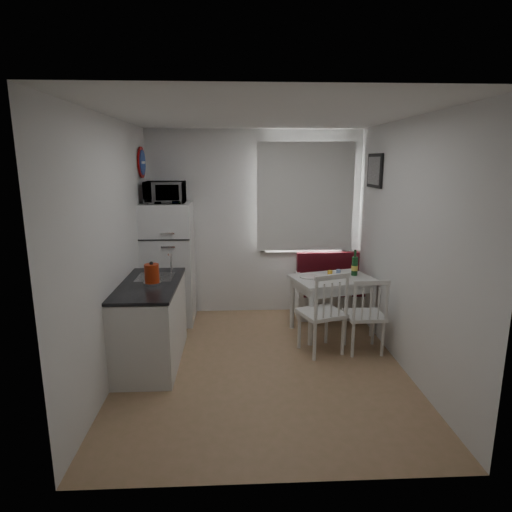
{
  "coord_description": "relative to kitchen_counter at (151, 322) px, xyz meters",
  "views": [
    {
      "loc": [
        -0.27,
        -4.27,
        2.17
      ],
      "look_at": [
        -0.04,
        0.5,
        1.1
      ],
      "focal_mm": 30.0,
      "sensor_mm": 36.0,
      "label": 1
    }
  ],
  "objects": [
    {
      "name": "floor",
      "position": [
        1.2,
        -0.16,
        -0.46
      ],
      "size": [
        3.0,
        3.5,
        0.02
      ],
      "primitive_type": "cube",
      "color": "#9E8054",
      "rests_on": "ground"
    },
    {
      "name": "ceiling",
      "position": [
        1.2,
        -0.16,
        2.14
      ],
      "size": [
        3.0,
        3.5,
        0.02
      ],
      "primitive_type": "cube",
      "color": "white",
      "rests_on": "wall_back"
    },
    {
      "name": "wall_back",
      "position": [
        1.2,
        1.59,
        0.84
      ],
      "size": [
        3.0,
        0.02,
        2.6
      ],
      "primitive_type": "cube",
      "color": "white",
      "rests_on": "floor"
    },
    {
      "name": "wall_front",
      "position": [
        1.2,
        -1.91,
        0.84
      ],
      "size": [
        3.0,
        0.02,
        2.6
      ],
      "primitive_type": "cube",
      "color": "white",
      "rests_on": "floor"
    },
    {
      "name": "wall_left",
      "position": [
        -0.3,
        -0.16,
        0.84
      ],
      "size": [
        0.02,
        3.5,
        2.6
      ],
      "primitive_type": "cube",
      "color": "white",
      "rests_on": "floor"
    },
    {
      "name": "wall_right",
      "position": [
        2.7,
        -0.16,
        0.84
      ],
      "size": [
        0.02,
        3.5,
        2.6
      ],
      "primitive_type": "cube",
      "color": "white",
      "rests_on": "floor"
    },
    {
      "name": "window",
      "position": [
        1.9,
        1.56,
        1.17
      ],
      "size": [
        1.22,
        0.06,
        1.47
      ],
      "primitive_type": "cube",
      "color": "white",
      "rests_on": "wall_back"
    },
    {
      "name": "curtain",
      "position": [
        1.9,
        1.49,
        1.22
      ],
      "size": [
        1.35,
        0.02,
        1.5
      ],
      "primitive_type": "cube",
      "color": "white",
      "rests_on": "wall_back"
    },
    {
      "name": "kitchen_counter",
      "position": [
        0.0,
        0.0,
        0.0
      ],
      "size": [
        0.62,
        1.32,
        1.16
      ],
      "color": "white",
      "rests_on": "floor"
    },
    {
      "name": "wall_sign",
      "position": [
        -0.27,
        1.29,
        1.69
      ],
      "size": [
        0.03,
        0.4,
        0.4
      ],
      "primitive_type": "cylinder",
      "rotation": [
        0.0,
        1.57,
        0.0
      ],
      "color": "#1A41A1",
      "rests_on": "wall_left"
    },
    {
      "name": "picture_frame",
      "position": [
        2.67,
        0.94,
        1.59
      ],
      "size": [
        0.04,
        0.52,
        0.42
      ],
      "primitive_type": "cube",
      "color": "black",
      "rests_on": "wall_right"
    },
    {
      "name": "bench",
      "position": [
        2.4,
        1.35,
        -0.16
      ],
      "size": [
        1.24,
        0.48,
        0.89
      ],
      "color": "white",
      "rests_on": "floor"
    },
    {
      "name": "dining_table",
      "position": [
        2.15,
        0.73,
        0.19
      ],
      "size": [
        1.12,
        0.92,
        0.73
      ],
      "rotation": [
        0.0,
        0.0,
        0.27
      ],
      "color": "white",
      "rests_on": "floor"
    },
    {
      "name": "chair_left",
      "position": [
        1.9,
        0.05,
        0.15
      ],
      "size": [
        0.58,
        0.58,
        0.52
      ],
      "rotation": [
        0.0,
        0.0,
        0.36
      ],
      "color": "white",
      "rests_on": "floor"
    },
    {
      "name": "chair_right",
      "position": [
        2.4,
        0.06,
        0.1
      ],
      "size": [
        0.43,
        0.41,
        0.48
      ],
      "rotation": [
        0.0,
        0.0,
        0.02
      ],
      "color": "white",
      "rests_on": "floor"
    },
    {
      "name": "fridge",
      "position": [
        0.02,
        1.24,
        0.36
      ],
      "size": [
        0.65,
        0.65,
        1.63
      ],
      "primitive_type": "cube",
      "color": "white",
      "rests_on": "floor"
    },
    {
      "name": "microwave",
      "position": [
        0.02,
        1.19,
        1.32
      ],
      "size": [
        0.51,
        0.34,
        0.28
      ],
      "primitive_type": "imported",
      "color": "white",
      "rests_on": "fridge"
    },
    {
      "name": "kettle",
      "position": [
        0.05,
        -0.08,
        0.57
      ],
      "size": [
        0.18,
        0.18,
        0.24
      ],
      "primitive_type": "cylinder",
      "color": "#AA2C0D",
      "rests_on": "kitchen_counter"
    },
    {
      "name": "wine_bottle",
      "position": [
        2.45,
        0.83,
        0.44
      ],
      "size": [
        0.08,
        0.08,
        0.34
      ],
      "primitive_type": null,
      "color": "#16451E",
      "rests_on": "dining_table"
    },
    {
      "name": "drinking_glass_orange",
      "position": [
        2.1,
        0.68,
        0.33
      ],
      "size": [
        0.06,
        0.06,
        0.11
      ],
      "primitive_type": "cylinder",
      "color": "yellow",
      "rests_on": "dining_table"
    },
    {
      "name": "drinking_glass_blue",
      "position": [
        2.23,
        0.78,
        0.32
      ],
      "size": [
        0.06,
        0.06,
        0.09
      ],
      "primitive_type": "cylinder",
      "color": "#7E9BD6",
      "rests_on": "dining_table"
    },
    {
      "name": "plate",
      "position": [
        1.85,
        0.75,
        0.28
      ],
      "size": [
        0.24,
        0.24,
        0.02
      ],
      "primitive_type": "cylinder",
      "color": "white",
      "rests_on": "dining_table"
    }
  ]
}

